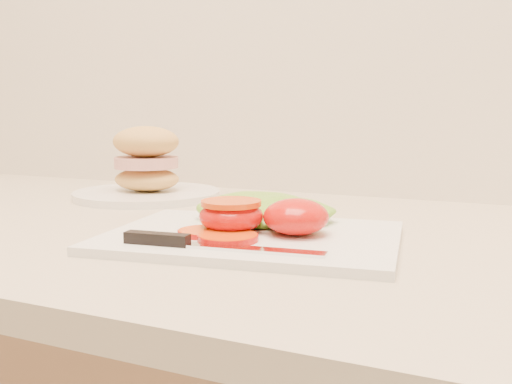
% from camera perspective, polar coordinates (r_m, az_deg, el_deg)
% --- Properties ---
extents(cutting_board, '(0.35, 0.28, 0.01)m').
position_cam_1_polar(cutting_board, '(0.64, -0.37, -4.56)').
color(cutting_board, white).
rests_on(cutting_board, counter).
extents(tomato_half_dome, '(0.07, 0.07, 0.04)m').
position_cam_1_polar(tomato_half_dome, '(0.63, 4.02, -2.47)').
color(tomato_half_dome, red).
rests_on(tomato_half_dome, cutting_board).
extents(tomato_half_cut, '(0.07, 0.07, 0.04)m').
position_cam_1_polar(tomato_half_cut, '(0.64, -2.50, -2.28)').
color(tomato_half_cut, red).
rests_on(tomato_half_cut, cutting_board).
extents(tomato_slice_0, '(0.06, 0.06, 0.01)m').
position_cam_1_polar(tomato_slice_0, '(0.60, -2.82, -4.57)').
color(tomato_slice_0, '#CF4809').
rests_on(tomato_slice_0, cutting_board).
extents(tomato_slice_1, '(0.05, 0.05, 0.01)m').
position_cam_1_polar(tomato_slice_1, '(0.63, -5.30, -4.02)').
color(tomato_slice_1, '#CF4809').
rests_on(tomato_slice_1, cutting_board).
extents(lettuce_leaf_0, '(0.17, 0.12, 0.03)m').
position_cam_1_polar(lettuce_leaf_0, '(0.70, 0.11, -1.80)').
color(lettuce_leaf_0, '#7FC333').
rests_on(lettuce_leaf_0, cutting_board).
extents(lettuce_leaf_1, '(0.13, 0.11, 0.02)m').
position_cam_1_polar(lettuce_leaf_1, '(0.70, 3.37, -2.07)').
color(lettuce_leaf_1, '#7FC333').
rests_on(lettuce_leaf_1, cutting_board).
extents(knife, '(0.21, 0.04, 0.01)m').
position_cam_1_polar(knife, '(0.58, -6.24, -5.08)').
color(knife, silver).
rests_on(knife, cutting_board).
extents(sandwich_plate, '(0.25, 0.25, 0.12)m').
position_cam_1_polar(sandwich_plate, '(0.98, -10.87, 1.96)').
color(sandwich_plate, white).
rests_on(sandwich_plate, counter).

